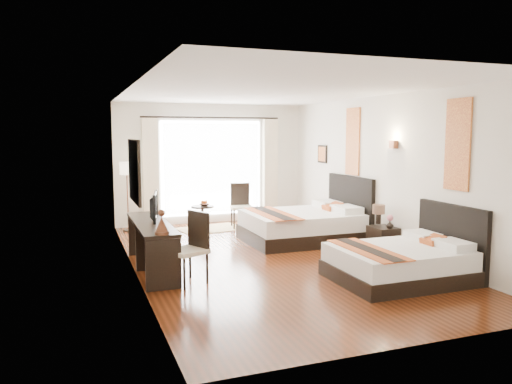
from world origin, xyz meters
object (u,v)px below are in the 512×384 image
object	(u,v)px
table_lamp	(379,211)
television	(150,206)
console_desk	(152,246)
fruit_bowl	(204,205)
floor_lamp	(127,173)
bed_far	(305,224)
nightstand	(383,240)
side_table	(203,219)
desk_chair	(189,262)
bed_near	(404,261)
window_chair	(241,214)
vase	(390,223)

from	to	relation	value
table_lamp	television	distance (m)	4.01
console_desk	fruit_bowl	world-z (taller)	console_desk
console_desk	floor_lamp	bearing A→B (deg)	90.17
fruit_bowl	bed_far	bearing A→B (deg)	-43.52
bed_far	nightstand	world-z (taller)	bed_far
bed_far	side_table	bearing A→B (deg)	136.78
console_desk	desk_chair	size ratio (longest dim) A/B	2.17
fruit_bowl	side_table	bearing A→B (deg)	152.36
nightstand	console_desk	size ratio (longest dim) A/B	0.22
nightstand	floor_lamp	bearing A→B (deg)	138.11
bed_far	table_lamp	world-z (taller)	bed_far
floor_lamp	side_table	bearing A→B (deg)	-21.80
bed_near	television	world-z (taller)	television
window_chair	console_desk	bearing A→B (deg)	-30.77
bed_far	desk_chair	xyz separation A→B (m)	(-2.80, -2.02, -0.02)
vase	side_table	distance (m)	4.08
table_lamp	desk_chair	bearing A→B (deg)	-168.53
table_lamp	television	xyz separation A→B (m)	(-3.99, 0.31, 0.24)
television	window_chair	size ratio (longest dim) A/B	0.78
bed_far	window_chair	xyz separation A→B (m)	(-0.75, 1.76, -0.02)
television	floor_lamp	world-z (taller)	floor_lamp
bed_near	fruit_bowl	size ratio (longest dim) A/B	9.28
console_desk	desk_chair	distance (m)	0.97
table_lamp	television	size ratio (longest dim) A/B	0.45
nightstand	desk_chair	xyz separation A→B (m)	(-3.64, -0.59, 0.07)
nightstand	table_lamp	size ratio (longest dim) A/B	1.41
console_desk	vase	bearing A→B (deg)	-6.75
desk_chair	side_table	xyz separation A→B (m)	(1.11, 3.61, -0.03)
vase	floor_lamp	xyz separation A→B (m)	(-4.04, 3.79, 0.70)
television	bed_near	bearing A→B (deg)	-108.82
table_lamp	vase	distance (m)	0.36
television	floor_lamp	bearing A→B (deg)	12.14
fruit_bowl	window_chair	bearing A→B (deg)	11.62
console_desk	fruit_bowl	bearing A→B (deg)	60.38
console_desk	side_table	world-z (taller)	console_desk
nightstand	window_chair	xyz separation A→B (m)	(-1.59, 3.18, 0.07)
vase	window_chair	xyz separation A→B (m)	(-1.59, 3.36, -0.26)
nightstand	side_table	world-z (taller)	side_table
nightstand	television	size ratio (longest dim) A/B	0.64
nightstand	desk_chair	size ratio (longest dim) A/B	0.48
vase	desk_chair	world-z (taller)	desk_chair
desk_chair	fruit_bowl	world-z (taller)	desk_chair
console_desk	side_table	bearing A→B (deg)	61.18
bed_near	floor_lamp	xyz separation A→B (m)	(-3.35, 5.12, 0.99)
bed_near	side_table	distance (m)	4.88
television	side_table	bearing A→B (deg)	-18.29
desk_chair	window_chair	distance (m)	4.29
console_desk	nightstand	bearing A→B (deg)	-4.23
bed_near	fruit_bowl	xyz separation A→B (m)	(-1.81, 4.50, 0.31)
side_table	bed_near	bearing A→B (deg)	-67.73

